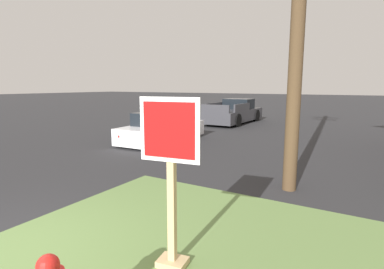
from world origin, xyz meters
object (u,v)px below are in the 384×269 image
object	(u,v)px
parked_sedan_white	(162,129)
pickup_truck_charcoal	(234,113)
manhole_cover	(146,216)
stop_sign	(171,186)

from	to	relation	value
parked_sedan_white	pickup_truck_charcoal	size ratio (longest dim) A/B	0.81
parked_sedan_white	pickup_truck_charcoal	distance (m)	7.47
manhole_cover	pickup_truck_charcoal	world-z (taller)	pickup_truck_charcoal
manhole_cover	pickup_truck_charcoal	bearing A→B (deg)	106.63
stop_sign	manhole_cover	bearing A→B (deg)	140.22
pickup_truck_charcoal	manhole_cover	bearing A→B (deg)	-73.37
stop_sign	manhole_cover	world-z (taller)	stop_sign
stop_sign	pickup_truck_charcoal	size ratio (longest dim) A/B	0.40
parked_sedan_white	pickup_truck_charcoal	xyz separation A→B (m)	(0.08, 7.47, 0.07)
parked_sedan_white	pickup_truck_charcoal	bearing A→B (deg)	89.40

